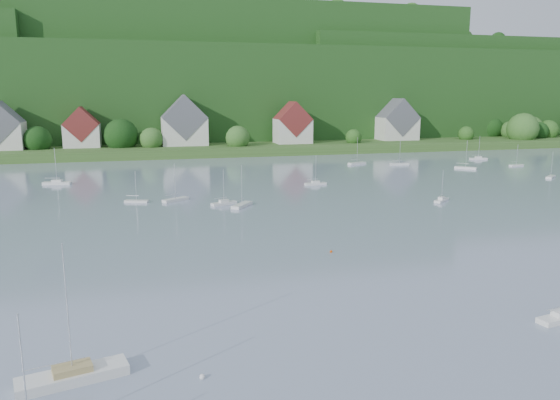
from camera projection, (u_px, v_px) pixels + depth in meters
name	position (u px, v px, depth m)	size (l,w,h in m)	color
far_shore_strip	(169.00, 146.00, 204.10)	(600.00, 60.00, 3.00)	#325620
forested_ridge	(161.00, 91.00, 265.17)	(620.00, 181.22, 69.89)	#153C13
village_building_0	(1.00, 130.00, 176.70)	(14.00, 10.40, 16.00)	beige
village_building_1	(82.00, 130.00, 184.88)	(12.00, 9.36, 14.00)	beige
village_building_2	(184.00, 125.00, 192.23)	(16.00, 11.44, 18.00)	beige
village_building_3	(293.00, 126.00, 200.31)	(13.00, 10.40, 15.50)	beige
village_building_4	(397.00, 123.00, 215.12)	(15.00, 10.40, 16.50)	beige
near_sailboat_2	(73.00, 375.00, 39.78)	(8.22, 4.11, 10.69)	silver
mooring_buoy_1	(202.00, 378.00, 40.28)	(0.45, 0.45, 0.45)	silver
mooring_buoy_3	(331.00, 252.00, 72.42)	(0.38, 0.38, 0.38)	#CE4300
far_sailboat_cluster	(219.00, 182.00, 128.98)	(196.62, 65.50, 8.71)	silver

